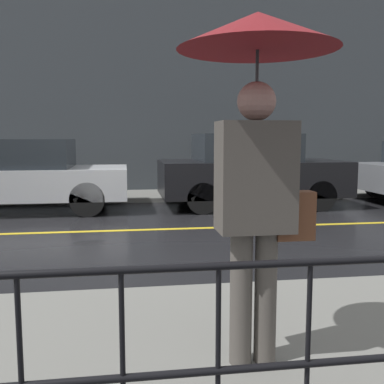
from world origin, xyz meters
The scene contains 9 objects.
ground_plane centered at (0.00, 0.00, 0.00)m, with size 80.00×80.00×0.00m, color black.
sidewalk_near centered at (0.00, -4.47, 0.05)m, with size 28.00×2.57×0.10m.
sidewalk_far centered at (0.00, 4.11, 0.05)m, with size 28.00×1.85×0.10m.
lane_marking centered at (0.00, 0.00, 0.00)m, with size 25.20×0.12×0.01m.
building_storefront centered at (0.00, 5.18, 3.30)m, with size 28.00×0.30×6.60m.
railing_foreground centered at (0.00, -5.50, 0.66)m, with size 12.00×0.04×0.88m.
pedestrian centered at (0.81, -4.72, 1.71)m, with size 0.95×0.95×2.13m.
car_silver centered at (-2.00, 2.28, 0.76)m, with size 4.03×1.85×1.49m.
car_black centered at (2.75, 2.28, 0.80)m, with size 4.02×1.94×1.60m.
Camera 1 is at (0.02, -7.33, 1.50)m, focal length 42.00 mm.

